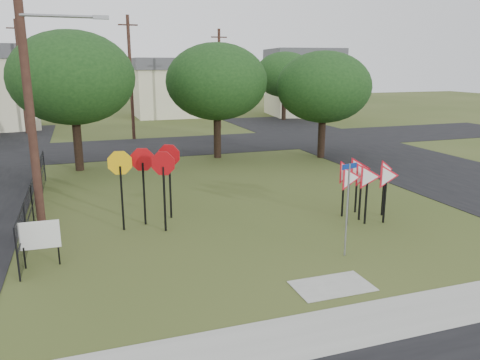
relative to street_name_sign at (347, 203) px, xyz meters
name	(u,v)px	position (x,y,z in m)	size (l,w,h in m)	color
ground	(292,252)	(-1.36, 0.75, -1.61)	(140.00, 140.00, 0.00)	#37451A
sidewalk	(373,322)	(-1.36, -3.45, -1.60)	(30.00, 1.60, 0.02)	#989890
planting_strip	(409,352)	(-1.36, -4.65, -1.61)	(30.00, 0.80, 0.02)	#37451A
street_right	(407,162)	(10.64, 10.75, -1.60)	(8.00, 50.00, 0.02)	black
street_far	(170,146)	(-1.36, 20.75, -1.60)	(60.00, 8.00, 0.02)	black
curb_pad	(332,286)	(-1.36, -1.65, -1.60)	(2.00, 1.20, 0.02)	#989890
street_name_sign	(347,203)	(0.00, 0.00, 0.00)	(0.56, 0.17, 2.79)	gray
stop_sign_cluster	(149,169)	(-5.03, 4.55, 0.42)	(2.59, 1.80, 2.78)	black
yield_sign_cluster	(364,176)	(2.38, 2.74, 0.02)	(2.80, 1.64, 2.21)	black
info_board	(40,236)	(-8.45, 2.07, -0.72)	(1.07, 0.07, 1.33)	black
utility_pole_main	(28,75)	(-8.59, 5.24, 3.60)	(3.55, 0.33, 10.00)	#43281E
far_pole_a	(131,77)	(-3.36, 24.75, 2.99)	(1.40, 0.24, 9.00)	#43281E
far_pole_b	(219,78)	(4.64, 28.75, 2.73)	(1.40, 0.24, 8.50)	#43281E
far_pole_c	(21,76)	(-11.36, 30.75, 2.99)	(1.40, 0.24, 9.00)	#43281E
fence_run	(35,196)	(-8.96, 7.00, -0.83)	(0.05, 11.55, 1.50)	black
house_mid	(171,87)	(2.64, 40.75, 1.53)	(8.40, 8.40, 6.20)	#EFEAC1
house_right	(302,82)	(16.64, 36.75, 2.04)	(8.30, 8.30, 7.20)	#EFEAC1
tree_near_left	(72,78)	(-7.36, 14.75, 3.24)	(6.40, 6.40, 7.27)	black
tree_near_mid	(217,82)	(0.64, 15.75, 2.93)	(6.00, 6.00, 6.80)	black
tree_near_right	(324,87)	(6.64, 13.75, 2.61)	(5.60, 5.60, 6.33)	black
tree_far_right	(285,75)	(12.64, 32.75, 2.93)	(6.00, 6.00, 6.80)	black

